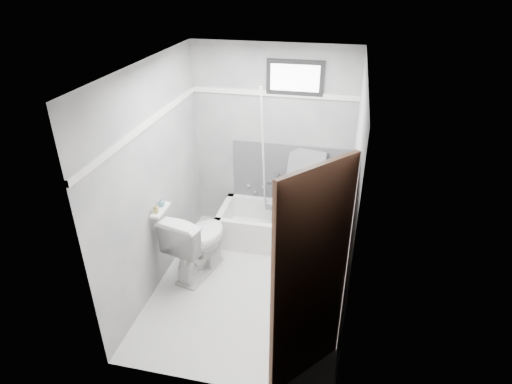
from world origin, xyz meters
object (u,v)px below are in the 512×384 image
(office_chair, at_px, (293,196))
(toilet, at_px, (198,242))
(door, at_px, (342,314))
(soap_bottle_a, at_px, (156,208))
(bathtub, at_px, (279,227))
(soap_bottle_b, at_px, (161,202))

(office_chair, height_order, toilet, office_chair)
(door, distance_m, soap_bottle_a, 2.23)
(bathtub, height_order, soap_bottle_a, soap_bottle_a)
(toilet, xyz_separation_m, door, (1.60, -1.41, 0.59))
(office_chair, distance_m, door, 2.37)
(door, bearing_deg, bathtub, 110.22)
(bathtub, bearing_deg, soap_bottle_b, -139.66)
(bathtub, xyz_separation_m, office_chair, (0.16, 0.05, 0.44))
(toilet, xyz_separation_m, soap_bottle_a, (-0.32, -0.28, 0.56))
(office_chair, xyz_separation_m, door, (0.65, -2.26, 0.35))
(office_chair, bearing_deg, door, -60.41)
(soap_bottle_a, relative_size, soap_bottle_b, 1.14)
(bathtub, relative_size, office_chair, 1.42)
(office_chair, bearing_deg, toilet, -124.72)
(office_chair, height_order, door, door)
(soap_bottle_a, bearing_deg, office_chair, 41.52)
(soap_bottle_a, xyz_separation_m, soap_bottle_b, (0.00, 0.14, -0.01))
(bathtub, relative_size, door, 0.75)
(office_chair, relative_size, toilet, 1.26)
(office_chair, xyz_separation_m, soap_bottle_a, (-1.27, -1.13, 0.32))
(office_chair, height_order, soap_bottle_a, office_chair)
(bathtub, distance_m, soap_bottle_b, 1.63)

